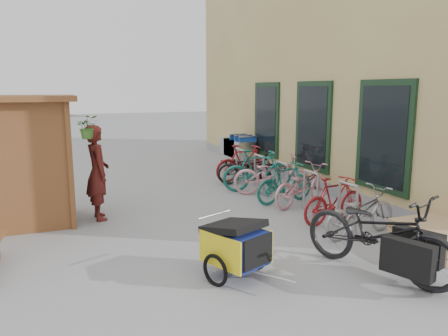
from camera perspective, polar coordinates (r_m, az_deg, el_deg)
name	(u,v)px	position (r m, az deg, el deg)	size (l,w,h in m)	color
ground	(230,246)	(7.22, 0.74, -10.12)	(80.00, 80.00, 0.00)	gray
building	(374,55)	(14.10, 18.99, 13.75)	(6.07, 13.00, 7.00)	tan
kiosk	(10,143)	(8.80, -26.12, 2.96)	(2.49, 1.65, 2.40)	brown
bike_rack	(282,177)	(10.13, 7.59, -1.16)	(0.05, 5.35, 0.86)	#A5A8AD
pallet_stack	(439,237)	(7.75, 26.28, -8.12)	(1.00, 1.20, 0.40)	tan
shopping_carts	(237,148)	(14.15, 1.72, 2.69)	(0.61, 1.69, 1.09)	silver
child_trailer	(236,244)	(5.96, 1.57, -9.93)	(0.93, 1.41, 0.83)	navy
cargo_bike	(379,234)	(6.36, 19.61, -8.09)	(1.50, 2.36, 1.17)	black
person_kiosk	(97,173)	(8.77, -16.20, -0.58)	(0.67, 0.44, 1.84)	maroon
bike_0	(360,212)	(7.92, 17.39, -5.49)	(0.56, 1.62, 0.85)	#98989D
bike_1	(334,200)	(8.50, 14.23, -4.08)	(0.42, 1.50, 0.90)	maroon
bike_2	(302,185)	(9.63, 10.16, -2.21)	(0.61, 1.74, 0.91)	pink
bike_3	(285,183)	(9.80, 7.99, -1.89)	(0.43, 1.54, 0.92)	#1A6A5F
bike_4	(272,175)	(10.54, 6.28, -0.85)	(0.64, 1.85, 0.97)	pink
bike_5	(257,170)	(10.83, 4.37, -0.32)	(0.49, 1.74, 1.04)	#1A6A5F
bike_6	(249,168)	(11.60, 3.29, -0.02)	(0.58, 1.67, 0.88)	black
bike_7	(244,163)	(11.98, 2.66, 0.67)	(0.48, 1.70, 1.02)	maroon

